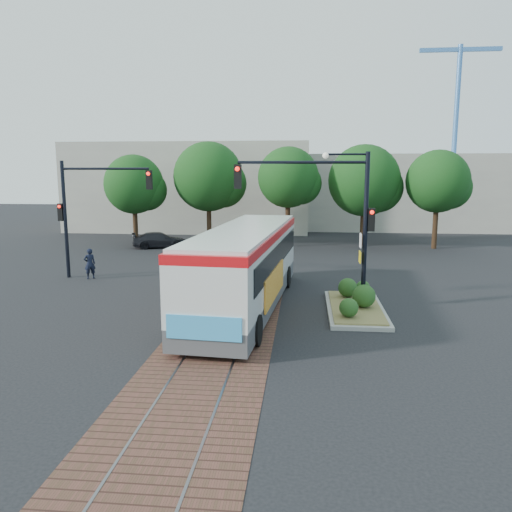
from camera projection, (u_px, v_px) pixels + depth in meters
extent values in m
plane|color=black|center=(239.00, 301.00, 21.24)|extent=(120.00, 120.00, 0.00)
cube|color=brown|center=(249.00, 281.00, 25.17)|extent=(3.60, 40.00, 0.01)
cube|color=slate|center=(234.00, 280.00, 25.24)|extent=(0.06, 40.00, 0.01)
cube|color=slate|center=(264.00, 281.00, 25.09)|extent=(0.06, 40.00, 0.01)
cylinder|color=#382314|center=(135.00, 225.00, 37.66)|extent=(0.36, 0.36, 2.86)
sphere|color=#133711|center=(134.00, 184.00, 37.15)|extent=(4.40, 4.40, 4.40)
cylinder|color=#382314|center=(209.00, 223.00, 37.90)|extent=(0.36, 0.36, 3.12)
sphere|color=#133711|center=(208.00, 177.00, 37.31)|extent=(5.20, 5.20, 5.20)
cylinder|color=#382314|center=(288.00, 223.00, 36.51)|extent=(0.36, 0.36, 3.39)
sphere|color=#133711|center=(288.00, 177.00, 35.95)|extent=(4.40, 4.40, 4.40)
cylinder|color=#382314|center=(363.00, 227.00, 36.81)|extent=(0.36, 0.36, 2.86)
sphere|color=#133711|center=(364.00, 180.00, 36.24)|extent=(5.20, 5.20, 5.20)
cylinder|color=#382314|center=(435.00, 227.00, 35.52)|extent=(0.36, 0.36, 3.12)
sphere|color=#133711|center=(438.00, 181.00, 34.98)|extent=(4.40, 4.40, 4.40)
cube|color=#ADA899|center=(195.00, 186.00, 48.81)|extent=(22.00, 12.00, 8.00)
cube|color=#ADA899|center=(400.00, 192.00, 48.93)|extent=(18.00, 10.00, 7.00)
cylinder|color=#3F72B2|center=(455.00, 137.00, 51.35)|extent=(0.50, 0.50, 18.00)
cube|color=#3F72B2|center=(460.00, 50.00, 49.92)|extent=(8.00, 0.40, 0.40)
cube|color=#48484A|center=(246.00, 294.00, 20.20)|extent=(3.52, 12.32, 0.71)
cube|color=silver|center=(246.00, 262.00, 19.98)|extent=(3.54, 12.32, 1.92)
cube|color=black|center=(247.00, 254.00, 20.23)|extent=(3.50, 11.12, 0.91)
cube|color=red|center=(246.00, 235.00, 19.79)|extent=(3.58, 12.33, 0.30)
cube|color=silver|center=(246.00, 230.00, 19.76)|extent=(3.42, 11.91, 0.14)
cube|color=black|center=(205.00, 285.00, 14.17)|extent=(1.63, 0.25, 0.91)
cube|color=#369BDA|center=(204.00, 328.00, 14.20)|extent=(2.23, 0.24, 0.71)
cube|color=orange|center=(275.00, 284.00, 18.87)|extent=(0.43, 4.55, 1.11)
cylinder|color=black|center=(184.00, 326.00, 16.19)|extent=(0.44, 1.04, 1.01)
cylinder|color=black|center=(255.00, 330.00, 15.78)|extent=(0.44, 1.04, 1.01)
cylinder|color=black|center=(238.00, 275.00, 24.15)|extent=(0.44, 1.04, 1.01)
cylinder|color=black|center=(286.00, 277.00, 23.74)|extent=(0.44, 1.04, 1.01)
cube|color=gray|center=(355.00, 309.00, 19.79)|extent=(2.20, 5.20, 0.15)
cube|color=olive|center=(355.00, 306.00, 19.77)|extent=(1.90, 4.80, 0.08)
sphere|color=#1E4719|center=(349.00, 307.00, 18.17)|extent=(0.70, 0.70, 0.70)
sphere|color=#1E4719|center=(364.00, 296.00, 19.46)|extent=(0.90, 0.90, 0.90)
sphere|color=#1E4719|center=(348.00, 287.00, 21.09)|extent=(0.80, 0.80, 0.80)
sphere|color=#1E4719|center=(363.00, 287.00, 21.53)|extent=(0.60, 0.60, 0.60)
cylinder|color=black|center=(365.00, 230.00, 19.43)|extent=(0.18, 0.18, 6.00)
cylinder|color=black|center=(302.00, 162.00, 19.23)|extent=(5.00, 0.12, 0.12)
cube|color=black|center=(238.00, 177.00, 19.56)|extent=(0.28, 0.22, 0.95)
sphere|color=#FF190C|center=(237.00, 169.00, 19.38)|extent=(0.18, 0.18, 0.18)
cube|color=black|center=(371.00, 220.00, 19.34)|extent=(0.26, 0.20, 0.90)
sphere|color=#FF190C|center=(372.00, 212.00, 19.16)|extent=(0.16, 0.16, 0.16)
cube|color=white|center=(360.00, 240.00, 19.39)|extent=(0.04, 0.45, 0.55)
cube|color=yellow|center=(360.00, 257.00, 19.50)|extent=(0.04, 0.45, 0.45)
cylinder|color=black|center=(347.00, 154.00, 19.02)|extent=(1.60, 0.08, 0.08)
sphere|color=silver|center=(326.00, 156.00, 19.10)|extent=(0.24, 0.24, 0.24)
cylinder|color=black|center=(65.00, 220.00, 25.58)|extent=(0.18, 0.18, 6.00)
cylinder|color=black|center=(105.00, 169.00, 24.93)|extent=(4.50, 0.12, 0.12)
cube|color=black|center=(149.00, 180.00, 24.80)|extent=(0.28, 0.22, 0.95)
sphere|color=#FF190C|center=(148.00, 174.00, 24.61)|extent=(0.18, 0.18, 0.18)
cube|color=black|center=(61.00, 212.00, 25.53)|extent=(0.26, 0.20, 0.90)
sphere|color=#FF190C|center=(59.00, 207.00, 25.36)|extent=(0.16, 0.16, 0.16)
imported|color=black|center=(90.00, 264.00, 25.63)|extent=(0.69, 0.65, 1.58)
imported|color=black|center=(160.00, 240.00, 36.08)|extent=(4.18, 2.83, 1.12)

